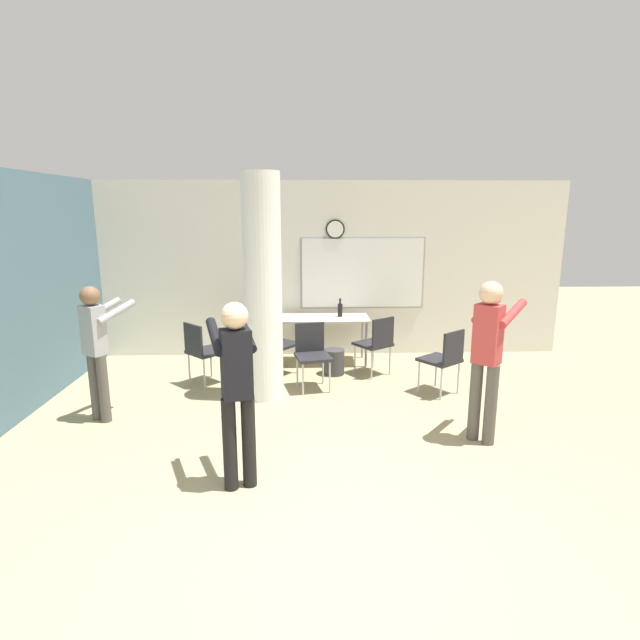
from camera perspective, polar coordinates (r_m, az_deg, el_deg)
ground_plane at (r=3.82m, az=2.00°, el=-25.71°), size 24.00×24.00×0.00m
wall_left_accent at (r=6.46m, az=-32.43°, el=2.03°), size 0.12×7.00×2.80m
wall_back at (r=8.11m, az=-0.27°, el=5.76°), size 8.00×0.15×2.80m
support_pillar at (r=6.19m, az=-6.54°, el=3.54°), size 0.47×0.47×2.80m
folding_table at (r=7.71m, az=-0.06°, el=-0.11°), size 1.52×0.61×0.73m
bottle_on_table at (r=7.74m, az=2.31°, el=1.19°), size 0.08×0.08×0.28m
waste_bin at (r=7.29m, az=1.61°, el=-4.79°), size 0.30×0.30×0.37m
chair_mid_room at (r=6.61m, az=14.01°, el=-4.09°), size 0.62×0.62×0.87m
chair_table_right at (r=7.20m, az=6.45°, el=-2.41°), size 0.61×0.61×0.87m
chair_table_left at (r=7.18m, az=-5.03°, el=-2.43°), size 0.62×0.62×0.87m
chair_near_pillar at (r=6.97m, az=-13.31°, el=-3.18°), size 0.62×0.62×0.87m
chair_table_front at (r=6.66m, az=-0.93°, el=-3.57°), size 0.52×0.52×0.87m
person_watching_back at (r=6.08m, az=-24.17°, el=-2.38°), size 0.54×0.62×1.55m
person_playing_side at (r=5.29m, az=18.64°, el=-3.18°), size 0.64×0.66×1.68m
person_playing_front at (r=4.25m, az=-9.53°, el=-6.88°), size 0.49×0.65×1.64m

